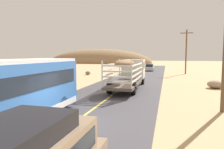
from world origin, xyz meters
TOP-DOWN VIEW (x-y plane):
  - ground_plane at (0.00, 0.00)m, footprint 240.00×240.00m
  - road_surface at (0.00, 0.00)m, footprint 8.00×120.00m
  - road_centre_line at (0.00, 0.00)m, footprint 0.16×117.60m
  - livestock_truck at (0.67, 13.18)m, footprint 2.53×9.70m
  - bus at (-2.58, -1.33)m, footprint 2.54×10.00m
  - car_far at (0.81, 37.06)m, footprint 1.80×4.40m
  - power_pole_mid at (7.79, 30.81)m, footprint 2.20×0.24m
  - boulder_near_shoulder at (10.10, 14.13)m, footprint 0.72×0.88m
  - boulder_mid_field at (9.40, 14.41)m, footprint 1.61×1.58m
  - boulder_far_horizon at (-8.84, 24.72)m, footprint 0.89×0.90m
  - distant_hill at (-24.46, 77.24)m, footprint 46.37×20.44m

SIDE VIEW (x-z plane):
  - ground_plane at x=0.00m, z-range 0.00..0.00m
  - distant_hill at x=-24.46m, z-range -6.12..6.12m
  - road_surface at x=0.00m, z-range 0.00..0.02m
  - road_centre_line at x=0.00m, z-range 0.02..0.02m
  - boulder_near_shoulder at x=10.10m, z-range 0.00..0.57m
  - boulder_far_horizon at x=-8.84m, z-range 0.00..0.65m
  - boulder_mid_field at x=9.40m, z-range 0.00..0.84m
  - car_far at x=0.81m, z-range -0.04..1.42m
  - bus at x=-2.58m, z-range 0.14..3.35m
  - livestock_truck at x=0.67m, z-range 0.28..3.30m
  - power_pole_mid at x=7.79m, z-range 0.29..8.29m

